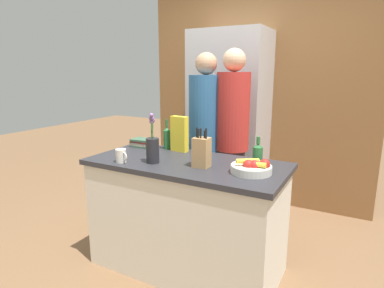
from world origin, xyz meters
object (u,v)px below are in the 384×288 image
knife_block (202,152)px  fruit_bowl (252,167)px  refrigerator (229,122)px  coffee_mug (121,156)px  person_in_blue (232,133)px  bottle_oil (258,153)px  person_at_sink (206,134)px  flower_vase (153,148)px  bottle_vinegar (167,137)px  book_stack (142,143)px  cereal_box (179,134)px

knife_block → fruit_bowl: bearing=5.7°
refrigerator → coffee_mug: refrigerator is taller
refrigerator → fruit_bowl: bearing=-62.2°
coffee_mug → person_in_blue: (0.52, 0.96, 0.07)m
coffee_mug → bottle_oil: bearing=26.4°
person_at_sink → refrigerator: bearing=96.1°
flower_vase → person_at_sink: person_at_sink is taller
flower_vase → coffee_mug: bearing=-153.4°
coffee_mug → bottle_vinegar: bottle_vinegar is taller
fruit_bowl → book_stack: 1.18m
refrigerator → flower_vase: (-0.00, -1.52, 0.00)m
fruit_bowl → person_in_blue: person_in_blue is taller
book_stack → refrigerator: bearing=70.0°
cereal_box → person_in_blue: bearing=54.4°
bottle_vinegar → person_at_sink: (0.20, 0.38, -0.01)m
refrigerator → bottle_vinegar: (-0.16, -1.09, -0.00)m
cereal_box → bottle_vinegar: size_ratio=1.14×
bottle_vinegar → knife_block: bearing=-33.9°
refrigerator → person_in_blue: size_ratio=1.13×
person_at_sink → bottle_vinegar: bearing=-115.5°
cereal_box → bottle_vinegar: cereal_box is taller
fruit_bowl → person_in_blue: (-0.44, 0.74, 0.08)m
fruit_bowl → cereal_box: 0.82m
bottle_oil → fruit_bowl: bearing=-81.6°
knife_block → person_in_blue: (-0.07, 0.77, 0.00)m
book_stack → bottle_vinegar: bearing=8.2°
fruit_bowl → bottle_vinegar: bearing=160.5°
cereal_box → bottle_oil: bearing=-4.8°
bottle_vinegar → book_stack: bearing=-171.8°
fruit_bowl → knife_block: 0.38m
bottle_vinegar → person_in_blue: (0.46, 0.42, 0.01)m
person_in_blue → coffee_mug: bearing=-133.3°
bottle_oil → refrigerator: bearing=121.2°
knife_block → coffee_mug: knife_block is taller
book_stack → knife_block: bearing=-22.1°
flower_vase → cereal_box: bearing=91.2°
cereal_box → book_stack: 0.41m
flower_vase → book_stack: (-0.41, 0.40, -0.08)m
fruit_bowl → knife_block: bearing=-174.3°
person_in_blue → knife_block: bearing=-99.6°
bottle_vinegar → person_in_blue: bearing=42.4°
book_stack → bottle_vinegar: (0.25, 0.04, 0.07)m
cereal_box → coffee_mug: cereal_box is taller
person_at_sink → person_in_blue: person_in_blue is taller
bottle_oil → bottle_vinegar: (-0.86, 0.08, 0.02)m
refrigerator → cereal_box: bearing=-90.6°
person_in_blue → refrigerator: bearing=99.8°
bottle_oil → cereal_box: bearing=175.2°
book_stack → bottle_oil: 1.12m
refrigerator → knife_block: size_ratio=6.99×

